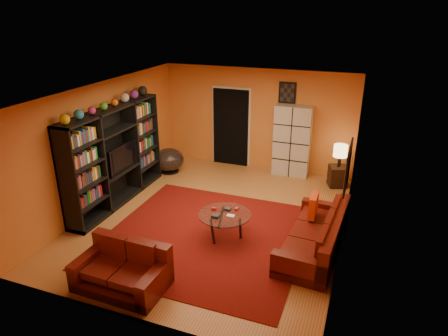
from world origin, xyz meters
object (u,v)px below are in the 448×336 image
(coffee_table, at_px, (225,216))
(bowl_chair, at_px, (169,160))
(tv, at_px, (119,157))
(sofa, at_px, (318,237))
(entertainment_unit, at_px, (115,156))
(side_table, at_px, (338,176))
(storage_cabinet, at_px, (292,141))
(table_lamp, at_px, (340,151))
(loveseat, at_px, (124,269))

(coffee_table, distance_m, bowl_chair, 3.48)
(tv, relative_size, sofa, 0.44)
(coffee_table, bearing_deg, bowl_chair, 134.71)
(entertainment_unit, xyz_separation_m, side_table, (4.46, 2.47, -0.80))
(entertainment_unit, distance_m, storage_cabinet, 4.30)
(coffee_table, relative_size, side_table, 1.95)
(tv, xyz_separation_m, side_table, (4.41, 2.40, -0.76))
(coffee_table, xyz_separation_m, table_lamp, (1.74, 3.09, 0.44))
(entertainment_unit, relative_size, coffee_table, 3.08)
(storage_cabinet, xyz_separation_m, bowl_chair, (-2.98, -0.94, -0.56))
(loveseat, relative_size, table_lamp, 2.61)
(sofa, relative_size, storage_cabinet, 1.25)
(storage_cabinet, xyz_separation_m, table_lamp, (1.20, -0.33, -0.01))
(loveseat, relative_size, storage_cabinet, 0.78)
(coffee_table, distance_m, side_table, 3.55)
(entertainment_unit, xyz_separation_m, table_lamp, (4.46, 2.47, -0.17))
(sofa, xyz_separation_m, storage_cabinet, (-1.16, 3.26, 0.61))
(entertainment_unit, xyz_separation_m, loveseat, (1.74, -2.42, -0.76))
(coffee_table, relative_size, storage_cabinet, 0.54)
(sofa, relative_size, coffee_table, 2.30)
(coffee_table, distance_m, table_lamp, 3.57)
(bowl_chair, bearing_deg, storage_cabinet, 17.59)
(bowl_chair, relative_size, table_lamp, 1.44)
(entertainment_unit, xyz_separation_m, bowl_chair, (0.27, 1.86, -0.72))
(coffee_table, bearing_deg, loveseat, -118.48)
(storage_cabinet, bearing_deg, coffee_table, -98.85)
(loveseat, bearing_deg, entertainment_unit, 37.30)
(sofa, xyz_separation_m, bowl_chair, (-4.14, 2.31, 0.05))
(coffee_table, height_order, table_lamp, table_lamp)
(tv, xyz_separation_m, loveseat, (1.69, -2.49, -0.72))
(coffee_table, height_order, storage_cabinet, storage_cabinet)
(tv, height_order, table_lamp, tv)
(tv, distance_m, bowl_chair, 1.92)
(bowl_chair, relative_size, side_table, 1.54)
(loveseat, relative_size, bowl_chair, 1.81)
(storage_cabinet, distance_m, table_lamp, 1.25)
(entertainment_unit, xyz_separation_m, tv, (0.05, 0.07, -0.04))
(bowl_chair, distance_m, table_lamp, 4.26)
(tv, bearing_deg, storage_cabinet, -49.58)
(entertainment_unit, bearing_deg, table_lamp, 29.01)
(sofa, xyz_separation_m, table_lamp, (0.04, 2.93, 0.60))
(entertainment_unit, relative_size, storage_cabinet, 1.68)
(loveseat, bearing_deg, side_table, -27.43)
(loveseat, height_order, side_table, loveseat)
(entertainment_unit, bearing_deg, storage_cabinet, 40.71)
(sofa, relative_size, side_table, 4.47)
(bowl_chair, xyz_separation_m, table_lamp, (4.18, 0.62, 0.55))
(loveseat, xyz_separation_m, bowl_chair, (-1.46, 4.28, 0.05))
(sofa, xyz_separation_m, loveseat, (-2.67, -1.97, 0.00))
(tv, bearing_deg, loveseat, -145.87)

